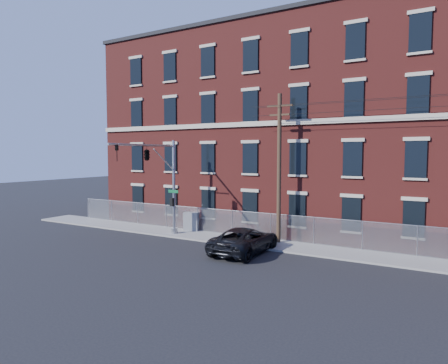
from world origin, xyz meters
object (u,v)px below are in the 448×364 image
utility_pole_near (279,166)px  utility_cabinet (191,221)px  pickup_truck (245,240)px  traffic_signal_mast (153,164)px

utility_pole_near → utility_cabinet: (-7.48, 0.40, -4.50)m
pickup_truck → utility_cabinet: (-6.56, 3.65, 0.05)m
traffic_signal_mast → utility_cabinet: 5.96m
utility_pole_near → pickup_truck: 5.67m
pickup_truck → utility_pole_near: bearing=-105.3°
pickup_truck → utility_cabinet: size_ratio=3.96×
utility_cabinet → utility_pole_near: bearing=-19.3°
pickup_truck → utility_cabinet: 7.51m
traffic_signal_mast → utility_cabinet: size_ratio=4.87×
traffic_signal_mast → utility_pole_near: 8.70m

